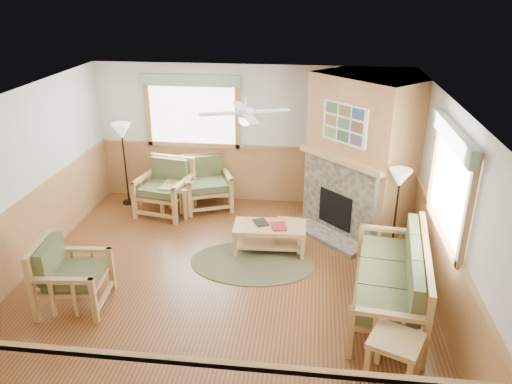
# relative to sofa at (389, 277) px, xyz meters

# --- Properties ---
(floor) EXTENTS (6.00, 6.00, 0.01)m
(floor) POSITION_rel_sofa_xyz_m (-2.30, 0.45, -0.51)
(floor) COLOR brown
(floor) RESTS_ON ground
(ceiling) EXTENTS (6.00, 6.00, 0.01)m
(ceiling) POSITION_rel_sofa_xyz_m (-2.30, 0.45, 2.19)
(ceiling) COLOR white
(ceiling) RESTS_ON floor
(wall_back) EXTENTS (6.00, 0.02, 2.70)m
(wall_back) POSITION_rel_sofa_xyz_m (-2.30, 3.45, 0.84)
(wall_back) COLOR silver
(wall_back) RESTS_ON floor
(wall_front) EXTENTS (6.00, 0.02, 2.70)m
(wall_front) POSITION_rel_sofa_xyz_m (-2.30, -2.55, 0.84)
(wall_front) COLOR silver
(wall_front) RESTS_ON floor
(wall_left) EXTENTS (0.02, 6.00, 2.70)m
(wall_left) POSITION_rel_sofa_xyz_m (-5.30, 0.45, 0.84)
(wall_left) COLOR silver
(wall_left) RESTS_ON floor
(wall_right) EXTENTS (0.02, 6.00, 2.70)m
(wall_right) POSITION_rel_sofa_xyz_m (0.70, 0.45, 0.84)
(wall_right) COLOR silver
(wall_right) RESTS_ON floor
(wainscot) EXTENTS (6.00, 6.00, 1.10)m
(wainscot) POSITION_rel_sofa_xyz_m (-2.30, 0.45, 0.04)
(wainscot) COLOR #AD7C47
(wainscot) RESTS_ON floor
(fireplace) EXTENTS (3.11, 3.11, 2.70)m
(fireplace) POSITION_rel_sofa_xyz_m (-0.25, 2.50, 0.84)
(fireplace) COLOR #AD7C47
(fireplace) RESTS_ON floor
(window_back) EXTENTS (1.90, 0.16, 1.50)m
(window_back) POSITION_rel_sofa_xyz_m (-3.40, 3.41, 2.02)
(window_back) COLOR white
(window_back) RESTS_ON wall_back
(window_right) EXTENTS (0.16, 1.90, 1.50)m
(window_right) POSITION_rel_sofa_xyz_m (0.66, 0.25, 2.02)
(window_right) COLOR white
(window_right) RESTS_ON wall_right
(ceiling_fan) EXTENTS (1.59, 1.59, 0.36)m
(ceiling_fan) POSITION_rel_sofa_xyz_m (-2.00, 0.75, 2.15)
(ceiling_fan) COLOR white
(ceiling_fan) RESTS_ON ceiling
(sofa) EXTENTS (2.30, 1.17, 1.01)m
(sofa) POSITION_rel_sofa_xyz_m (0.00, 0.00, 0.00)
(sofa) COLOR tan
(sofa) RESTS_ON floor
(armchair_back_left) EXTENTS (1.06, 1.06, 1.01)m
(armchair_back_left) POSITION_rel_sofa_xyz_m (-3.83, 2.64, -0.00)
(armchair_back_left) COLOR tan
(armchair_back_left) RESTS_ON floor
(armchair_back_right) EXTENTS (1.13, 1.13, 0.97)m
(armchair_back_right) POSITION_rel_sofa_xyz_m (-3.08, 3.00, -0.02)
(armchair_back_right) COLOR tan
(armchair_back_right) RESTS_ON floor
(armchair_left) EXTENTS (0.93, 0.93, 0.95)m
(armchair_left) POSITION_rel_sofa_xyz_m (-4.20, -0.38, -0.03)
(armchair_left) COLOR tan
(armchair_left) RESTS_ON floor
(coffee_table) EXTENTS (1.18, 0.63, 0.46)m
(coffee_table) POSITION_rel_sofa_xyz_m (-1.71, 1.40, -0.28)
(coffee_table) COLOR tan
(coffee_table) RESTS_ON floor
(end_table_chairs) EXTENTS (0.58, 0.56, 0.60)m
(end_table_chairs) POSITION_rel_sofa_xyz_m (-3.57, 2.59, -0.20)
(end_table_chairs) COLOR tan
(end_table_chairs) RESTS_ON floor
(end_table_sofa) EXTENTS (0.69, 0.68, 0.60)m
(end_table_sofa) POSITION_rel_sofa_xyz_m (-0.09, -1.34, -0.21)
(end_table_sofa) COLOR tan
(end_table_sofa) RESTS_ON floor
(footstool) EXTENTS (0.55, 0.55, 0.43)m
(footstool) POSITION_rel_sofa_xyz_m (-1.39, 1.57, -0.29)
(footstool) COLOR tan
(footstool) RESTS_ON floor
(braided_rug) EXTENTS (2.21, 2.21, 0.01)m
(braided_rug) POSITION_rel_sofa_xyz_m (-1.95, 0.97, -0.50)
(braided_rug) COLOR brown
(braided_rug) RESTS_ON floor
(floor_lamp_left) EXTENTS (0.40, 0.40, 1.64)m
(floor_lamp_left) POSITION_rel_sofa_xyz_m (-4.69, 2.97, 0.31)
(floor_lamp_left) COLOR black
(floor_lamp_left) RESTS_ON floor
(floor_lamp_right) EXTENTS (0.45, 0.45, 1.52)m
(floor_lamp_right) POSITION_rel_sofa_xyz_m (0.25, 1.41, 0.25)
(floor_lamp_right) COLOR black
(floor_lamp_right) RESTS_ON floor
(book_red) EXTENTS (0.28, 0.34, 0.03)m
(book_red) POSITION_rel_sofa_xyz_m (-1.56, 1.35, -0.01)
(book_red) COLOR maroon
(book_red) RESTS_ON coffee_table
(book_dark) EXTENTS (0.30, 0.33, 0.02)m
(book_dark) POSITION_rel_sofa_xyz_m (-1.86, 1.47, -0.02)
(book_dark) COLOR black
(book_dark) RESTS_ON coffee_table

